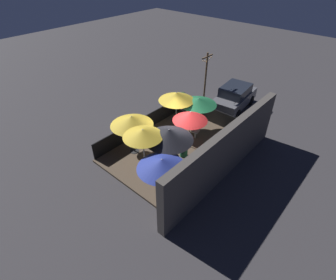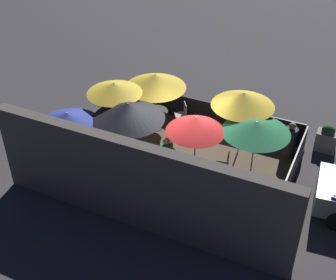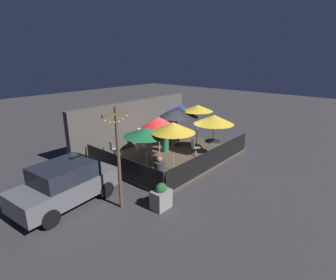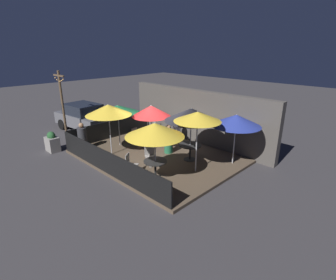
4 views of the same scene
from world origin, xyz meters
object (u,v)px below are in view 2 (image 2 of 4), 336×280
(dining_table_0, at_px, (156,114))
(dining_table_1, at_px, (131,150))
(patio_umbrella_5, at_px, (114,88))
(patio_umbrella_6, at_px, (196,124))
(patio_umbrella_2, at_px, (256,127))
(patron_2, at_px, (169,191))
(planter_box, at_px, (327,139))
(patio_umbrella_0, at_px, (155,81))
(patron_0, at_px, (290,141))
(patio_umbrella_4, at_px, (68,119))
(patio_umbrella_3, at_px, (243,99))
(patio_chair_3, at_px, (224,165))
(patio_chair_0, at_px, (229,212))
(patio_chair_2, at_px, (173,130))
(patio_umbrella_1, at_px, (128,111))
(patio_chair_1, at_px, (182,114))
(patron_1, at_px, (167,158))

(dining_table_0, xyz_separation_m, dining_table_1, (-0.21, 2.27, -0.01))
(patio_umbrella_5, bearing_deg, dining_table_1, 141.20)
(patio_umbrella_6, bearing_deg, patio_umbrella_2, -157.40)
(patron_2, relative_size, planter_box, 1.30)
(patio_umbrella_0, height_order, patron_0, patio_umbrella_0)
(patio_umbrella_5, relative_size, patron_0, 1.87)
(dining_table_0, bearing_deg, planter_box, -166.18)
(patio_umbrella_0, bearing_deg, patron_2, 121.61)
(patio_umbrella_4, bearing_deg, dining_table_1, -147.31)
(patio_umbrella_3, xyz_separation_m, patio_chair_3, (0.01, 1.48, -1.60))
(patio_umbrella_0, xyz_separation_m, patio_umbrella_4, (1.35, 3.27, -0.04))
(dining_table_1, bearing_deg, patio_umbrella_6, -169.63)
(patio_umbrella_4, distance_m, patio_chair_3, 5.01)
(patio_chair_3, bearing_deg, patio_chair_0, 102.60)
(dining_table_0, bearing_deg, patron_0, -175.46)
(patio_chair_2, distance_m, patron_0, 3.97)
(patio_umbrella_1, height_order, patron_2, patio_umbrella_1)
(patio_umbrella_4, bearing_deg, patron_2, 175.11)
(patio_umbrella_2, distance_m, patio_chair_1, 3.86)
(patio_umbrella_6, xyz_separation_m, patio_chair_1, (1.50, -2.45, -1.42))
(patio_umbrella_6, height_order, patron_0, patio_umbrella_6)
(patio_chair_1, bearing_deg, dining_table_0, -0.00)
(patio_umbrella_3, distance_m, dining_table_1, 3.97)
(patio_umbrella_1, height_order, patio_chair_3, patio_umbrella_1)
(patio_umbrella_4, height_order, patio_umbrella_6, patio_umbrella_6)
(patio_chair_2, xyz_separation_m, patio_chair_3, (-2.28, 1.13, 0.00))
(patio_umbrella_0, height_order, patio_umbrella_1, patio_umbrella_1)
(patio_umbrella_4, distance_m, planter_box, 8.74)
(patio_umbrella_3, bearing_deg, patio_umbrella_6, 61.53)
(patio_umbrella_4, distance_m, patron_1, 3.28)
(patio_umbrella_4, relative_size, patio_chair_1, 2.31)
(patio_umbrella_2, bearing_deg, patio_umbrella_5, 4.21)
(patio_umbrella_1, bearing_deg, dining_table_1, 180.00)
(planter_box, bearing_deg, patio_umbrella_2, 54.34)
(patron_0, bearing_deg, patio_umbrella_5, 22.77)
(patio_umbrella_5, height_order, patron_1, patio_umbrella_5)
(patio_chair_0, relative_size, patio_chair_3, 1.00)
(patio_umbrella_2, relative_size, patio_chair_1, 2.25)
(patio_umbrella_3, relative_size, patio_umbrella_4, 1.10)
(patio_umbrella_2, height_order, dining_table_1, patio_umbrella_2)
(dining_table_0, relative_size, patron_0, 0.66)
(patio_umbrella_4, bearing_deg, planter_box, -146.79)
(dining_table_0, height_order, patron_0, patron_0)
(patio_chair_0, bearing_deg, patio_umbrella_5, -4.40)
(patio_umbrella_1, bearing_deg, patio_chair_2, -112.45)
(dining_table_0, distance_m, patio_chair_3, 3.62)
(patio_umbrella_3, distance_m, patron_1, 3.06)
(patio_umbrella_1, xyz_separation_m, patron_0, (-4.57, -2.65, -1.48))
(patio_umbrella_6, relative_size, patron_1, 1.61)
(patio_umbrella_1, height_order, patio_umbrella_5, patio_umbrella_5)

